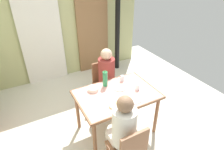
# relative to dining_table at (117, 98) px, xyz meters

# --- Properties ---
(ground_plane) EXTENTS (5.85, 5.85, 0.00)m
(ground_plane) POSITION_rel_dining_table_xyz_m (-0.36, 0.05, -0.67)
(ground_plane) COLOR silver
(wall_back) EXTENTS (4.32, 0.10, 2.80)m
(wall_back) POSITION_rel_dining_table_xyz_m (-0.36, 2.30, 0.73)
(wall_back) COLOR tan
(wall_back) RESTS_ON ground_plane
(door_wooden) EXTENTS (0.80, 0.05, 2.00)m
(door_wooden) POSITION_rel_dining_table_xyz_m (0.58, 2.22, 0.33)
(door_wooden) COLOR olive
(door_wooden) RESTS_ON ground_plane
(stove_pipe_column) EXTENTS (0.12, 0.12, 2.80)m
(stove_pipe_column) POSITION_rel_dining_table_xyz_m (1.13, 1.95, 0.73)
(stove_pipe_column) COLOR black
(stove_pipe_column) RESTS_ON ground_plane
(curtain_panel) EXTENTS (0.90, 0.03, 2.35)m
(curtain_panel) POSITION_rel_dining_table_xyz_m (-0.63, 2.20, 0.50)
(curtain_panel) COLOR white
(curtain_panel) RESTS_ON ground_plane
(dining_table) EXTENTS (1.22, 0.84, 0.76)m
(dining_table) POSITION_rel_dining_table_xyz_m (0.00, 0.00, 0.00)
(dining_table) COLOR brown
(dining_table) RESTS_ON ground_plane
(chair_near_diner) EXTENTS (0.40, 0.40, 0.87)m
(chair_near_diner) POSITION_rel_dining_table_xyz_m (-0.27, -0.77, -0.18)
(chair_near_diner) COLOR brown
(chair_near_diner) RESTS_ON ground_plane
(chair_far_diner) EXTENTS (0.40, 0.40, 0.87)m
(chair_far_diner) POSITION_rel_dining_table_xyz_m (0.16, 0.77, -0.18)
(chair_far_diner) COLOR brown
(chair_far_diner) RESTS_ON ground_plane
(person_near_diner) EXTENTS (0.30, 0.37, 0.77)m
(person_near_diner) POSITION_rel_dining_table_xyz_m (-0.27, -0.63, 0.11)
(person_near_diner) COLOR silver
(person_near_diner) RESTS_ON ground_plane
(person_far_diner) EXTENTS (0.30, 0.37, 0.77)m
(person_far_diner) POSITION_rel_dining_table_xyz_m (0.16, 0.63, 0.11)
(person_far_diner) COLOR brown
(person_far_diner) RESTS_ON ground_plane
(water_bottle_green_near) EXTENTS (0.08, 0.08, 0.29)m
(water_bottle_green_near) POSITION_rel_dining_table_xyz_m (-0.06, 0.28, 0.22)
(water_bottle_green_near) COLOR #29844F
(water_bottle_green_near) RESTS_ON dining_table
(serving_bowl_center) EXTENTS (0.17, 0.17, 0.05)m
(serving_bowl_center) POSITION_rel_dining_table_xyz_m (-0.28, 0.25, 0.11)
(serving_bowl_center) COLOR silver
(serving_bowl_center) RESTS_ON dining_table
(dinner_plate_near_left) EXTENTS (0.19, 0.19, 0.01)m
(dinner_plate_near_left) POSITION_rel_dining_table_xyz_m (0.12, 0.10, 0.09)
(dinner_plate_near_left) COLOR white
(dinner_plate_near_left) RESTS_ON dining_table
(dinner_plate_near_right) EXTENTS (0.22, 0.22, 0.01)m
(dinner_plate_near_right) POSITION_rel_dining_table_xyz_m (0.15, -0.25, 0.09)
(dinner_plate_near_right) COLOR white
(dinner_plate_near_right) RESTS_ON dining_table
(drinking_glass_by_near_diner) EXTENTS (0.06, 0.06, 0.09)m
(drinking_glass_by_near_diner) POSITION_rel_dining_table_xyz_m (0.34, -0.06, 0.13)
(drinking_glass_by_near_diner) COLOR silver
(drinking_glass_by_near_diner) RESTS_ON dining_table
(drinking_glass_by_far_diner) EXTENTS (0.06, 0.06, 0.10)m
(drinking_glass_by_far_diner) POSITION_rel_dining_table_xyz_m (0.26, 0.27, 0.14)
(drinking_glass_by_far_diner) COLOR silver
(drinking_glass_by_far_diner) RESTS_ON dining_table
(bread_plate_sliced) EXTENTS (0.19, 0.19, 0.02)m
(bread_plate_sliced) POSITION_rel_dining_table_xyz_m (-0.16, -0.25, 0.10)
(bread_plate_sliced) COLOR #DBB77A
(bread_plate_sliced) RESTS_ON dining_table
(cutlery_knife_near) EXTENTS (0.10, 0.13, 0.00)m
(cutlery_knife_near) POSITION_rel_dining_table_xyz_m (-0.13, 0.06, 0.09)
(cutlery_knife_near) COLOR silver
(cutlery_knife_near) RESTS_ON dining_table
(cutlery_fork_near) EXTENTS (0.05, 0.15, 0.00)m
(cutlery_fork_near) POSITION_rel_dining_table_xyz_m (0.42, 0.04, 0.09)
(cutlery_fork_near) COLOR silver
(cutlery_fork_near) RESTS_ON dining_table
(cutlery_knife_far) EXTENTS (0.11, 0.13, 0.00)m
(cutlery_knife_far) POSITION_rel_dining_table_xyz_m (-0.46, -0.09, 0.09)
(cutlery_knife_far) COLOR silver
(cutlery_knife_far) RESTS_ON dining_table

